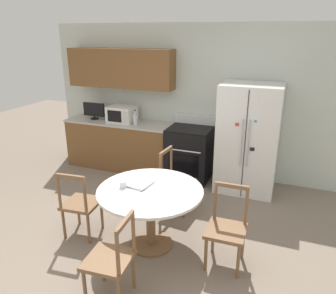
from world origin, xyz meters
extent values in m
plane|color=gray|center=(0.00, 0.00, 0.00)|extent=(14.00, 14.00, 0.00)
cube|color=silver|center=(0.00, 2.65, 1.30)|extent=(5.20, 0.10, 2.60)
cube|color=brown|center=(-1.21, 2.43, 1.84)|extent=(1.99, 0.34, 0.68)
cube|color=brown|center=(-1.21, 2.29, 0.43)|extent=(1.99, 0.62, 0.86)
cube|color=#B7B2A8|center=(-1.21, 2.29, 0.88)|extent=(2.01, 0.64, 0.03)
cube|color=white|center=(1.15, 2.21, 0.86)|extent=(0.92, 0.74, 1.72)
cube|color=#333333|center=(1.15, 1.84, 0.86)|extent=(0.01, 0.01, 1.65)
cylinder|color=silver|center=(1.10, 1.83, 0.90)|extent=(0.02, 0.02, 0.72)
cylinder|color=silver|center=(1.20, 1.83, 0.90)|extent=(0.02, 0.02, 0.72)
cube|color=#338CD8|center=(1.27, 1.84, 1.25)|extent=(0.04, 0.01, 0.03)
cube|color=white|center=(1.26, 1.84, 1.58)|extent=(0.06, 0.01, 0.05)
cube|color=red|center=(1.01, 1.84, 1.18)|extent=(0.06, 0.02, 0.05)
cube|color=black|center=(1.26, 1.84, 0.82)|extent=(0.07, 0.02, 0.05)
cube|color=black|center=(0.17, 2.26, 0.45)|extent=(0.72, 0.64, 0.90)
cube|color=black|center=(0.17, 1.94, 0.36)|extent=(0.52, 0.01, 0.40)
cylinder|color=silver|center=(0.17, 1.91, 0.63)|extent=(0.59, 0.02, 0.02)
cube|color=black|center=(0.17, 2.26, 0.91)|extent=(0.72, 0.64, 0.02)
cube|color=white|center=(0.17, 2.55, 1.00)|extent=(0.72, 0.06, 0.16)
cube|color=white|center=(-1.13, 2.27, 1.04)|extent=(0.47, 0.39, 0.29)
cube|color=black|center=(-1.18, 2.07, 1.04)|extent=(0.27, 0.01, 0.20)
cube|color=silver|center=(-0.96, 2.07, 1.04)|extent=(0.09, 0.01, 0.21)
cylinder|color=black|center=(-1.71, 2.26, 0.91)|extent=(0.16, 0.16, 0.02)
cylinder|color=black|center=(-1.71, 2.26, 0.94)|extent=(0.03, 0.03, 0.04)
cube|color=black|center=(-1.71, 2.26, 1.08)|extent=(0.43, 0.05, 0.25)
cylinder|color=silver|center=(-0.82, 2.18, 0.99)|extent=(0.08, 0.08, 0.18)
cylinder|color=silver|center=(-0.82, 2.18, 1.11)|extent=(0.03, 0.03, 0.07)
cylinder|color=#262626|center=(-0.82, 2.18, 1.16)|extent=(0.03, 0.03, 0.01)
cylinder|color=white|center=(0.33, 0.25, 0.73)|extent=(1.23, 1.23, 0.03)
cylinder|color=brown|center=(0.33, 0.25, 0.37)|extent=(0.11, 0.11, 0.69)
cylinder|color=brown|center=(0.33, 0.25, 0.01)|extent=(0.52, 0.52, 0.03)
cube|color=brown|center=(0.30, -0.65, 0.43)|extent=(0.45, 0.45, 0.04)
cylinder|color=brown|center=(0.14, -0.84, 0.21)|extent=(0.04, 0.04, 0.41)
cylinder|color=brown|center=(0.11, -0.49, 0.21)|extent=(0.04, 0.04, 0.41)
cylinder|color=brown|center=(0.46, -0.47, 0.21)|extent=(0.04, 0.04, 0.41)
cylinder|color=brown|center=(0.50, -0.81, 0.68)|extent=(0.04, 0.04, 0.45)
cylinder|color=brown|center=(0.47, -0.47, 0.68)|extent=(0.04, 0.04, 0.45)
cube|color=brown|center=(0.48, -0.64, 0.88)|extent=(0.06, 0.35, 0.04)
cube|color=brown|center=(0.35, 1.16, 0.43)|extent=(0.45, 0.45, 0.04)
cylinder|color=brown|center=(0.53, 1.31, 0.21)|extent=(0.04, 0.04, 0.41)
cylinder|color=brown|center=(0.50, 0.97, 0.21)|extent=(0.04, 0.04, 0.41)
cylinder|color=brown|center=(0.19, 1.34, 0.21)|extent=(0.04, 0.04, 0.41)
cylinder|color=brown|center=(0.16, 1.00, 0.21)|extent=(0.04, 0.04, 0.41)
cylinder|color=brown|center=(0.17, 1.34, 0.68)|extent=(0.04, 0.04, 0.45)
cylinder|color=brown|center=(0.14, 1.00, 0.68)|extent=(0.04, 0.04, 0.45)
cube|color=brown|center=(0.16, 1.17, 0.88)|extent=(0.07, 0.35, 0.04)
cube|color=brown|center=(1.23, 0.22, 0.43)|extent=(0.43, 0.43, 0.04)
cylinder|color=brown|center=(1.41, 0.05, 0.21)|extent=(0.04, 0.04, 0.41)
cylinder|color=brown|center=(1.06, 0.04, 0.21)|extent=(0.04, 0.04, 0.41)
cylinder|color=brown|center=(1.40, 0.39, 0.21)|extent=(0.04, 0.04, 0.41)
cylinder|color=brown|center=(1.06, 0.39, 0.21)|extent=(0.04, 0.04, 0.41)
cylinder|color=brown|center=(1.40, 0.41, 0.68)|extent=(0.04, 0.04, 0.45)
cylinder|color=brown|center=(1.06, 0.41, 0.68)|extent=(0.04, 0.04, 0.45)
cube|color=brown|center=(1.23, 0.41, 0.88)|extent=(0.34, 0.04, 0.04)
cube|color=brown|center=(-0.58, 0.16, 0.43)|extent=(0.46, 0.46, 0.04)
cylinder|color=brown|center=(-0.76, 0.31, 0.21)|extent=(0.04, 0.04, 0.41)
cylinder|color=brown|center=(-0.42, 0.35, 0.21)|extent=(0.04, 0.04, 0.41)
cylinder|color=brown|center=(-0.73, -0.03, 0.21)|extent=(0.04, 0.04, 0.41)
cylinder|color=brown|center=(-0.39, 0.00, 0.21)|extent=(0.04, 0.04, 0.41)
cylinder|color=brown|center=(-0.73, -0.04, 0.68)|extent=(0.04, 0.04, 0.45)
cylinder|color=brown|center=(-0.39, -0.01, 0.68)|extent=(0.04, 0.04, 0.45)
cube|color=brown|center=(-0.56, -0.03, 0.88)|extent=(0.35, 0.07, 0.04)
cylinder|color=silver|center=(0.01, 0.19, 0.78)|extent=(0.08, 0.08, 0.08)
cylinder|color=#4C8C59|center=(0.01, 0.19, 0.77)|extent=(0.07, 0.07, 0.04)
cube|color=white|center=(0.18, 0.33, 0.75)|extent=(0.30, 0.35, 0.01)
cube|color=beige|center=(0.18, 0.33, 0.76)|extent=(0.28, 0.34, 0.01)
cube|color=silver|center=(0.18, 0.33, 0.76)|extent=(0.26, 0.33, 0.01)
camera|label=1|loc=(1.74, -2.82, 2.46)|focal=35.00mm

